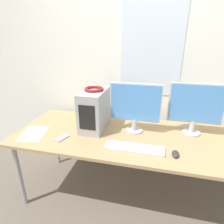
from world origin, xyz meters
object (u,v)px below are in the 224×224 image
(cell_phone, at_px, (62,138))
(monitor_main, at_px, (135,106))
(pc_tower, at_px, (95,109))
(monitor_right_near, at_px, (196,107))
(headphones, at_px, (94,89))
(mouse, at_px, (176,154))
(keyboard, at_px, (134,148))

(cell_phone, bearing_deg, monitor_main, 46.10)
(pc_tower, height_order, monitor_right_near, monitor_right_near)
(headphones, bearing_deg, mouse, -23.55)
(cell_phone, bearing_deg, mouse, 18.43)
(pc_tower, distance_m, mouse, 0.85)
(headphones, relative_size, keyboard, 0.38)
(monitor_main, height_order, cell_phone, monitor_main)
(cell_phone, bearing_deg, keyboard, 18.62)
(monitor_right_near, bearing_deg, monitor_main, -171.02)
(monitor_main, bearing_deg, cell_phone, -154.56)
(pc_tower, height_order, headphones, headphones)
(pc_tower, height_order, mouse, pc_tower)
(headphones, bearing_deg, monitor_right_near, 5.14)
(monitor_main, distance_m, keyboard, 0.41)
(mouse, bearing_deg, cell_phone, 177.77)
(keyboard, bearing_deg, monitor_main, 97.99)
(keyboard, height_order, mouse, mouse)
(keyboard, bearing_deg, mouse, -2.62)
(headphones, distance_m, keyboard, 0.67)
(keyboard, bearing_deg, pc_tower, 144.30)
(monitor_right_near, xyz_separation_m, cell_phone, (-1.16, -0.38, -0.27))
(pc_tower, relative_size, headphones, 2.37)
(headphones, bearing_deg, monitor_main, -0.13)
(pc_tower, relative_size, monitor_main, 0.91)
(monitor_right_near, bearing_deg, keyboard, -140.82)
(headphones, xyz_separation_m, cell_phone, (-0.22, -0.30, -0.40))
(monitor_right_near, bearing_deg, headphones, -174.86)
(monitor_main, relative_size, mouse, 4.88)
(pc_tower, distance_m, cell_phone, 0.41)
(pc_tower, height_order, keyboard, pc_tower)
(pc_tower, xyz_separation_m, cell_phone, (-0.22, -0.29, -0.19))
(mouse, xyz_separation_m, cell_phone, (-0.99, 0.04, -0.01))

